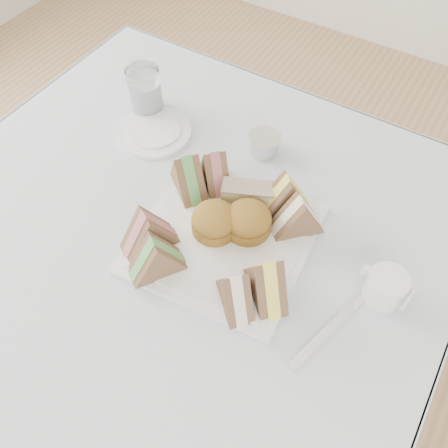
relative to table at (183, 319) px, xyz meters
The scene contains 21 objects.
floor 0.37m from the table, ahead, with size 4.00×4.00×0.00m, color #9E7751.
table is the anchor object (origin of this frame).
tablecloth 0.37m from the table, ahead, with size 1.02×1.02×0.01m, color silver.
serving_plate 0.40m from the table, 22.63° to the left, with size 0.31×0.31×0.01m, color white.
sandwich_fl_a 0.44m from the table, 100.81° to the right, with size 0.10×0.05×0.09m, color brown, non-canonical shape.
sandwich_fl_b 0.44m from the table, 66.95° to the right, with size 0.10×0.05×0.09m, color brown, non-canonical shape.
sandwich_fr_a 0.49m from the table, ahead, with size 0.11×0.05×0.09m, color brown, non-canonical shape.
sandwich_fr_b 0.47m from the table, 19.62° to the right, with size 0.09×0.04×0.08m, color brown, non-canonical shape.
sandwich_bl_a 0.45m from the table, 103.28° to the left, with size 0.10×0.05×0.09m, color brown, non-canonical shape.
sandwich_bl_b 0.45m from the table, 85.81° to the left, with size 0.09×0.04×0.08m, color brown, non-canonical shape.
sandwich_br_a 0.49m from the table, 32.01° to the left, with size 0.10×0.05×0.09m, color brown, non-canonical shape.
sandwich_br_b 0.49m from the table, 45.39° to the left, with size 0.10×0.04×0.08m, color brown, non-canonical shape.
scone_left 0.43m from the table, 30.43° to the left, with size 0.08×0.08×0.06m, color olive.
scone_right 0.44m from the table, 31.31° to the left, with size 0.09×0.09×0.06m, color olive.
pastry_slice 0.44m from the table, 55.52° to the left, with size 0.10×0.04×0.05m, color #D4C577.
side_plate 0.47m from the table, 132.42° to the left, with size 0.16×0.16×0.01m, color white.
water_glass 0.56m from the table, 133.54° to the left, with size 0.07×0.07×0.11m, color white.
tea_strainer 0.49m from the table, 80.44° to the left, with size 0.07×0.07×0.04m, color silver.
knife 0.51m from the table, ahead, with size 0.02×0.20×0.00m, color silver.
fork 0.41m from the table, ahead, with size 0.01×0.18×0.00m, color silver.
creamer_jug 0.57m from the table, 12.04° to the left, with size 0.07×0.07×0.06m, color white.
Camera 1 is at (0.36, -0.39, 1.47)m, focal length 38.00 mm.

